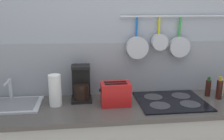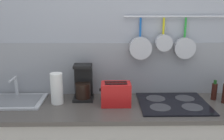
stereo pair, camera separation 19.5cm
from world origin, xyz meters
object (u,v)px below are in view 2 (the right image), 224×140
object	(u,v)px
coffee_maker	(83,85)
toaster	(116,94)
paper_towel_roll	(57,88)
bottle_dish_soap	(214,91)

from	to	relation	value
coffee_maker	toaster	world-z (taller)	coffee_maker
paper_towel_roll	bottle_dish_soap	distance (m)	1.34
toaster	bottle_dish_soap	xyz separation A→B (m)	(0.85, 0.11, -0.02)
toaster	bottle_dish_soap	distance (m)	0.86
paper_towel_roll	coffee_maker	bearing A→B (deg)	26.10
paper_towel_roll	coffee_maker	size ratio (longest dim) A/B	0.84
paper_towel_roll	bottle_dish_soap	world-z (taller)	paper_towel_roll
coffee_maker	bottle_dish_soap	distance (m)	1.13
coffee_maker	toaster	xyz separation A→B (m)	(0.28, -0.14, -0.03)
coffee_maker	toaster	size ratio (longest dim) A/B	1.20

